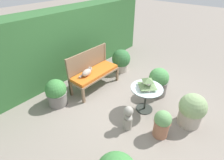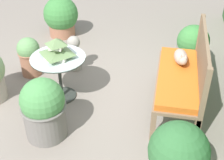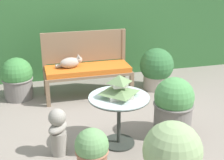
# 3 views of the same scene
# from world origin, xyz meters

# --- Properties ---
(ground) EXTENTS (30.00, 30.00, 0.00)m
(ground) POSITION_xyz_m (0.00, 0.00, 0.00)
(ground) COLOR gray
(foliage_hedge_back) EXTENTS (6.40, 0.76, 1.88)m
(foliage_hedge_back) POSITION_xyz_m (0.00, 2.28, 0.94)
(foliage_hedge_back) COLOR #336633
(foliage_hedge_back) RESTS_ON ground
(garden_bench) EXTENTS (1.37, 0.52, 0.50)m
(garden_bench) POSITION_xyz_m (0.04, 1.00, 0.43)
(garden_bench) COLOR #7F664C
(garden_bench) RESTS_ON ground
(bench_backrest) EXTENTS (1.37, 0.06, 1.02)m
(bench_backrest) POSITION_xyz_m (0.04, 1.24, 0.71)
(bench_backrest) COLOR #7F664C
(bench_backrest) RESTS_ON ground
(cat) EXTENTS (0.42, 0.21, 0.20)m
(cat) POSITION_xyz_m (-0.22, 1.01, 0.59)
(cat) COLOR #A89989
(cat) RESTS_ON garden_bench
(patio_table) EXTENTS (0.70, 0.70, 0.61)m
(patio_table) POSITION_xyz_m (0.11, -0.51, 0.48)
(patio_table) COLOR #2D332D
(patio_table) RESTS_ON ground
(pagoda_birdhouse) EXTENTS (0.36, 0.36, 0.26)m
(pagoda_birdhouse) POSITION_xyz_m (0.11, -0.51, 0.72)
(pagoda_birdhouse) COLOR silver
(pagoda_birdhouse) RESTS_ON patio_table
(garden_bust) EXTENTS (0.30, 0.31, 0.55)m
(garden_bust) POSITION_xyz_m (-0.59, -0.53, 0.29)
(garden_bust) COLOR gray
(garden_bust) RESTS_ON ground
(potted_plant_hedge_corner) EXTENTS (0.49, 0.49, 0.67)m
(potted_plant_hedge_corner) POSITION_xyz_m (-1.04, 1.20, 0.33)
(potted_plant_hedge_corner) COLOR slate
(potted_plant_hedge_corner) RESTS_ON ground
(potted_plant_bench_right) EXTENTS (0.54, 0.54, 0.72)m
(potted_plant_bench_right) POSITION_xyz_m (0.34, -1.44, 0.36)
(potted_plant_bench_right) COLOR #ADA393
(potted_plant_bench_right) RESTS_ON ground
(potted_plant_table_near) EXTENTS (0.51, 0.51, 0.74)m
(potted_plant_table_near) POSITION_xyz_m (0.84, -0.44, 0.37)
(potted_plant_table_near) COLOR slate
(potted_plant_table_near) RESTS_ON ground
(potted_plant_bench_left) EXTENTS (0.57, 0.57, 0.70)m
(potted_plant_bench_left) POSITION_xyz_m (1.23, 1.03, 0.35)
(potted_plant_bench_left) COLOR #ADA393
(potted_plant_bench_left) RESTS_ON ground
(potted_plant_patio_mid) EXTENTS (0.32, 0.32, 0.59)m
(potted_plant_patio_mid) POSITION_xyz_m (-0.33, -1.12, 0.31)
(potted_plant_patio_mid) COLOR #9E664C
(potted_plant_patio_mid) RESTS_ON ground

